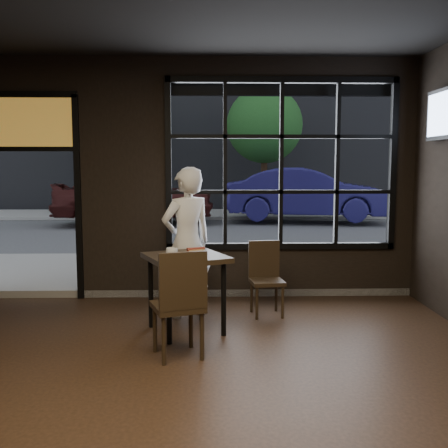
{
  "coord_description": "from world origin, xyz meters",
  "views": [
    {
      "loc": [
        0.24,
        -3.49,
        1.8
      ],
      "look_at": [
        0.4,
        2.2,
        1.15
      ],
      "focal_mm": 42.0,
      "sensor_mm": 36.0,
      "label": 1
    }
  ],
  "objects_px": {
    "chair_near": "(178,303)",
    "navy_car": "(307,194)",
    "man": "(187,242)",
    "cafe_table": "(186,293)"
  },
  "relations": [
    {
      "from": "chair_near",
      "to": "navy_car",
      "type": "xyz_separation_m",
      "value": [
        3.29,
        11.24,
        0.39
      ]
    },
    {
      "from": "chair_near",
      "to": "man",
      "type": "xyz_separation_m",
      "value": [
        0.03,
        1.33,
        0.37
      ]
    },
    {
      "from": "man",
      "to": "chair_near",
      "type": "bearing_deg",
      "value": 57.17
    },
    {
      "from": "chair_near",
      "to": "man",
      "type": "bearing_deg",
      "value": -109.84
    },
    {
      "from": "man",
      "to": "cafe_table",
      "type": "bearing_deg",
      "value": 60.0
    },
    {
      "from": "cafe_table",
      "to": "chair_near",
      "type": "bearing_deg",
      "value": -117.36
    },
    {
      "from": "chair_near",
      "to": "cafe_table",
      "type": "bearing_deg",
      "value": -112.11
    },
    {
      "from": "cafe_table",
      "to": "navy_car",
      "type": "distance_m",
      "value": 11.0
    },
    {
      "from": "navy_car",
      "to": "cafe_table",
      "type": "bearing_deg",
      "value": 171.37
    },
    {
      "from": "man",
      "to": "navy_car",
      "type": "xyz_separation_m",
      "value": [
        3.26,
        9.91,
        0.02
      ]
    }
  ]
}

